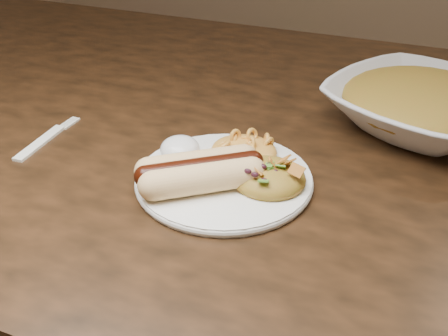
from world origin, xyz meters
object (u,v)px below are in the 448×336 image
at_px(table, 200,163).
at_px(plate, 224,179).
at_px(serving_bowl, 422,108).
at_px(fork, 40,143).

distance_m(table, plate, 0.23).
distance_m(table, serving_bowl, 0.35).
bearing_deg(serving_bowl, table, -167.44).
xyz_separation_m(table, fork, (-0.16, -0.18, 0.09)).
height_order(table, fork, fork).
bearing_deg(plate, table, 123.57).
bearing_deg(fork, table, 44.18).
distance_m(plate, fork, 0.27).
relative_size(plate, serving_bowl, 0.83).
height_order(table, plate, plate).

